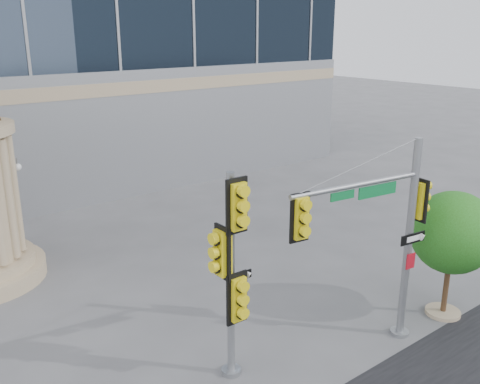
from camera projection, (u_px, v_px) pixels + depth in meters
ground at (302, 337)px, 14.21m from camera, size 120.00×120.00×0.00m
main_signal_pole at (383, 225)px, 12.91m from camera, size 4.14×0.91×5.37m
secondary_signal_pole at (232, 263)px, 11.78m from camera, size 0.85×0.64×4.97m
street_tree at (453, 235)px, 14.71m from camera, size 2.35×2.30×3.66m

